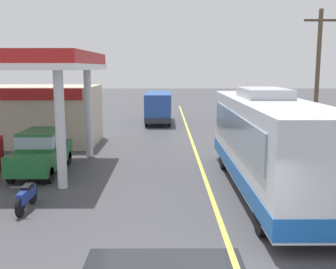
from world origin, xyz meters
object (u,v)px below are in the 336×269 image
(pedestrian_near_pump, at_px, (34,143))
(coach_bus_main, at_px, (269,145))
(car_at_pump, at_px, (42,149))
(pedestrian_by_shop, at_px, (58,152))
(motorcycle_parked_forecourt, at_px, (27,196))
(minibus_opposing_lane, at_px, (158,105))

(pedestrian_near_pump, bearing_deg, coach_bus_main, -25.08)
(car_at_pump, bearing_deg, coach_bus_main, -16.49)
(coach_bus_main, xyz_separation_m, pedestrian_near_pump, (-9.97, 4.67, -0.79))
(coach_bus_main, bearing_deg, car_at_pump, 163.51)
(pedestrian_by_shop, bearing_deg, motorcycle_parked_forecourt, -87.53)
(minibus_opposing_lane, distance_m, pedestrian_by_shop, 16.30)
(minibus_opposing_lane, bearing_deg, coach_bus_main, -76.82)
(car_at_pump, relative_size, pedestrian_by_shop, 2.53)
(car_at_pump, distance_m, pedestrian_near_pump, 2.24)
(coach_bus_main, xyz_separation_m, car_at_pump, (-8.98, 2.66, -0.71))
(minibus_opposing_lane, xyz_separation_m, motorcycle_parked_forecourt, (-3.79, -20.31, -1.03))
(coach_bus_main, height_order, motorcycle_parked_forecourt, coach_bus_main)
(motorcycle_parked_forecourt, height_order, pedestrian_near_pump, pedestrian_near_pump)
(motorcycle_parked_forecourt, distance_m, pedestrian_near_pump, 6.87)
(coach_bus_main, distance_m, car_at_pump, 9.39)
(pedestrian_near_pump, bearing_deg, motorcycle_parked_forecourt, -74.09)
(motorcycle_parked_forecourt, bearing_deg, pedestrian_near_pump, 105.91)
(car_at_pump, relative_size, minibus_opposing_lane, 0.69)
(car_at_pump, relative_size, pedestrian_near_pump, 2.53)
(motorcycle_parked_forecourt, bearing_deg, coach_bus_main, 13.37)
(car_at_pump, xyz_separation_m, motorcycle_parked_forecourt, (0.89, -4.58, -0.57))
(motorcycle_parked_forecourt, xyz_separation_m, pedestrian_near_pump, (-1.88, 6.59, 0.49))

